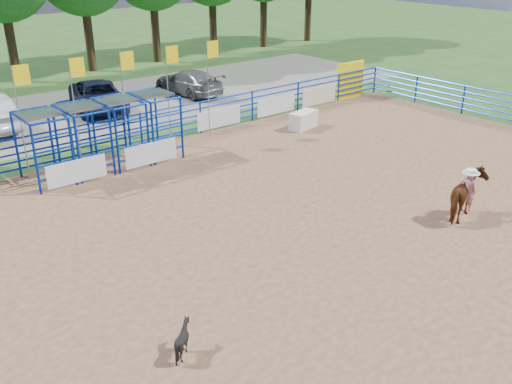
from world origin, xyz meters
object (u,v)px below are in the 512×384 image
Objects in this scene: announcer_table at (303,120)px; car_c at (98,97)px; horse_and_rider at (468,194)px; car_d at (188,82)px; calf at (183,339)px.

car_c is at bearing 124.11° from announcer_table.
car_d is (1.97, 18.99, -0.18)m from horse_and_rider.
announcer_table is 1.97× the size of calf.
horse_and_rider reaches higher than announcer_table.
car_c is at bearing -18.58° from calf.
horse_and_rider is 19.35m from car_c.
horse_and_rider reaches higher than car_d.
car_c is (-3.47, 19.03, -0.15)m from horse_and_rider.
announcer_table reaches higher than calf.
calf is 20.15m from car_c.
horse_and_rider is 3.08× the size of calf.
announcer_table is at bearing 89.01° from car_d.
car_d is (-0.61, 8.88, 0.28)m from announcer_table.
calf is 0.16× the size of car_d.
car_c is at bearing -5.35° from car_d.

